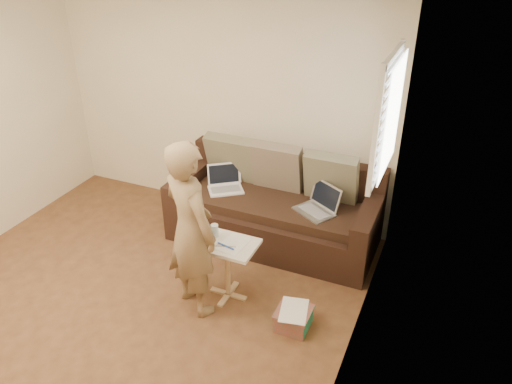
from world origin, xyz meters
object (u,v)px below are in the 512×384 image
(laptop_white, at_px, (226,191))
(side_table, at_px, (228,270))
(laptop_silver, at_px, (314,212))
(drinking_glass, at_px, (215,231))
(striped_box, at_px, (293,318))
(sofa, at_px, (274,206))
(person, at_px, (191,229))

(laptop_white, xyz_separation_m, side_table, (0.50, -0.99, -0.22))
(laptop_silver, distance_m, drinking_glass, 1.11)
(striped_box, bearing_deg, side_table, 167.89)
(laptop_white, bearing_deg, drinking_glass, -105.51)
(sofa, distance_m, laptop_silver, 0.50)
(side_table, bearing_deg, laptop_silver, 60.68)
(drinking_glass, xyz_separation_m, striped_box, (0.85, -0.21, -0.56))
(laptop_white, bearing_deg, striped_box, -79.65)
(laptop_silver, relative_size, drinking_glass, 3.27)
(drinking_glass, bearing_deg, side_table, -21.19)
(side_table, height_order, drinking_glass, drinking_glass)
(person, distance_m, side_table, 0.61)
(laptop_white, distance_m, person, 1.28)
(laptop_silver, bearing_deg, person, -91.39)
(laptop_white, relative_size, drinking_glass, 3.07)
(laptop_silver, relative_size, laptop_white, 1.06)
(person, height_order, side_table, person)
(laptop_silver, height_order, striped_box, laptop_silver)
(sofa, relative_size, laptop_silver, 5.61)
(laptop_silver, xyz_separation_m, laptop_white, (-1.02, 0.06, 0.00))
(side_table, distance_m, striped_box, 0.75)
(laptop_white, bearing_deg, person, -113.35)
(sofa, relative_size, person, 1.34)
(person, height_order, striped_box, person)
(side_table, bearing_deg, person, -134.36)
(side_table, xyz_separation_m, drinking_glass, (-0.15, 0.06, 0.36))
(laptop_silver, height_order, drinking_glass, drinking_glass)
(drinking_glass, distance_m, striped_box, 1.04)
(person, distance_m, striped_box, 1.18)
(person, bearing_deg, drinking_glass, -77.28)
(laptop_silver, xyz_separation_m, side_table, (-0.52, -0.93, -0.22))
(sofa, relative_size, striped_box, 7.43)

